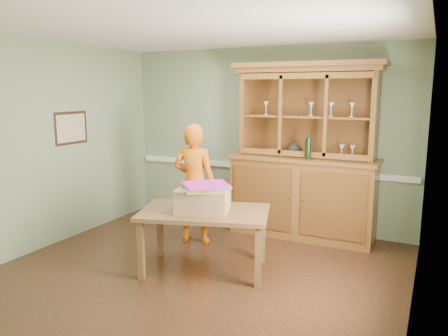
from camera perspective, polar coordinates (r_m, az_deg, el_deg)
The scene contains 14 objects.
floor at distance 5.25m, azimuth -2.88°, elevation -13.09°, with size 4.50×4.50×0.00m, color #4B2918.
ceiling at distance 4.87m, azimuth -3.17°, elevation 17.55°, with size 4.50×4.50×0.00m, color white.
wall_back at distance 6.68m, azimuth 5.37°, elevation 3.91°, with size 4.50×4.50×0.00m, color gray.
wall_left at distance 6.28m, azimuth -21.27°, elevation 2.86°, with size 4.00×4.00×0.00m, color gray.
wall_right at distance 4.28m, azimuth 24.34°, elevation -0.48°, with size 4.00×4.00×0.00m, color gray.
wall_front at distance 3.31m, azimuth -20.13°, elevation -3.08°, with size 4.50×4.50×0.00m, color gray.
chair_rail at distance 6.72m, azimuth 5.23°, elevation 0.08°, with size 4.41×0.05×0.08m, color white.
framed_map at distance 6.45m, azimuth -19.30°, elevation 4.95°, with size 0.03×0.60×0.46m.
window_panel at distance 3.96m, azimuth 24.04°, elevation 0.95°, with size 0.03×0.96×1.36m.
china_hutch at distance 6.28m, azimuth 10.34°, elevation -1.19°, with size 2.08×0.69×2.45m.
dining_table at distance 5.02m, azimuth -2.56°, elevation -6.49°, with size 1.63×1.26×0.72m.
cardboard_box at distance 4.93m, azimuth -2.76°, elevation -4.17°, with size 0.57×0.46×0.27m, color #A07E52.
kite_stack at distance 4.88m, azimuth -2.43°, elevation -2.39°, with size 0.66×0.66×0.05m.
person at distance 5.95m, azimuth -3.87°, elevation -2.04°, with size 0.60×0.39×1.64m, color orange.
Camera 1 is at (2.35, -4.21, 2.07)m, focal length 35.00 mm.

